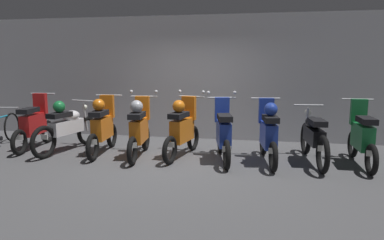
# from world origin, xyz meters

# --- Properties ---
(ground_plane) EXTENTS (80.00, 80.00, 0.00)m
(ground_plane) POSITION_xyz_m (0.00, 0.00, 0.00)
(ground_plane) COLOR #4C4C4F
(back_wall) EXTENTS (16.00, 0.30, 2.96)m
(back_wall) POSITION_xyz_m (0.00, 2.31, 1.48)
(back_wall) COLOR #ADADB2
(back_wall) RESTS_ON ground
(motorbike_slot_0) EXTENTS (0.56, 1.68, 1.18)m
(motorbike_slot_0) POSITION_xyz_m (-3.30, 0.51, 0.52)
(motorbike_slot_0) COLOR black
(motorbike_slot_0) RESTS_ON ground
(motorbike_slot_1) EXTENTS (0.62, 1.93, 1.08)m
(motorbike_slot_1) POSITION_xyz_m (-2.47, 0.40, 0.53)
(motorbike_slot_1) COLOR black
(motorbike_slot_1) RESTS_ON ground
(motorbike_slot_2) EXTENTS (0.56, 1.68, 1.18)m
(motorbike_slot_2) POSITION_xyz_m (-1.65, 0.36, 0.57)
(motorbike_slot_2) COLOR black
(motorbike_slot_2) RESTS_ON ground
(motorbike_slot_3) EXTENTS (0.59, 1.68, 1.29)m
(motorbike_slot_3) POSITION_xyz_m (-0.83, 0.24, 0.57)
(motorbike_slot_3) COLOR black
(motorbike_slot_3) RESTS_ON ground
(motorbike_slot_4) EXTENTS (0.59, 1.67, 1.29)m
(motorbike_slot_4) POSITION_xyz_m (0.00, 0.41, 0.57)
(motorbike_slot_4) COLOR black
(motorbike_slot_4) RESTS_ON ground
(motorbike_slot_5) EXTENTS (0.60, 1.66, 1.29)m
(motorbike_slot_5) POSITION_xyz_m (0.82, 0.29, 0.53)
(motorbike_slot_5) COLOR black
(motorbike_slot_5) RESTS_ON ground
(motorbike_slot_6) EXTENTS (0.56, 1.68, 1.18)m
(motorbike_slot_6) POSITION_xyz_m (1.65, 0.28, 0.57)
(motorbike_slot_6) COLOR black
(motorbike_slot_6) RESTS_ON ground
(motorbike_slot_7) EXTENTS (0.56, 1.95, 1.03)m
(motorbike_slot_7) POSITION_xyz_m (2.47, 0.43, 0.49)
(motorbike_slot_7) COLOR black
(motorbike_slot_7) RESTS_ON ground
(motorbike_slot_8) EXTENTS (0.56, 1.68, 1.18)m
(motorbike_slot_8) POSITION_xyz_m (3.30, 0.42, 0.52)
(motorbike_slot_8) COLOR black
(motorbike_slot_8) RESTS_ON ground
(bicycle) EXTENTS (0.50, 1.71, 0.89)m
(bicycle) POSITION_xyz_m (-4.19, 0.53, 0.36)
(bicycle) COLOR black
(bicycle) RESTS_ON ground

